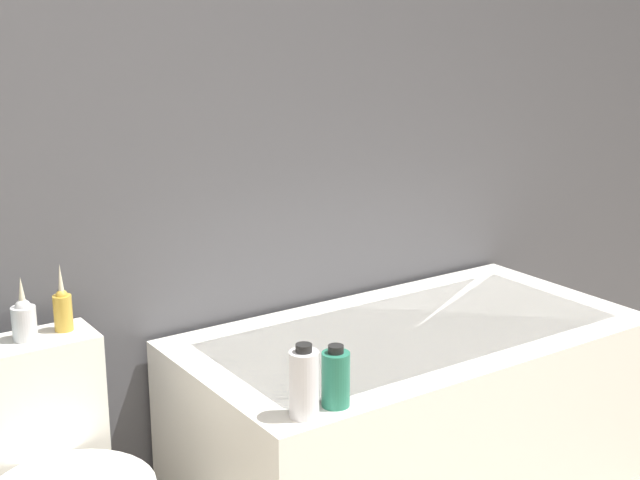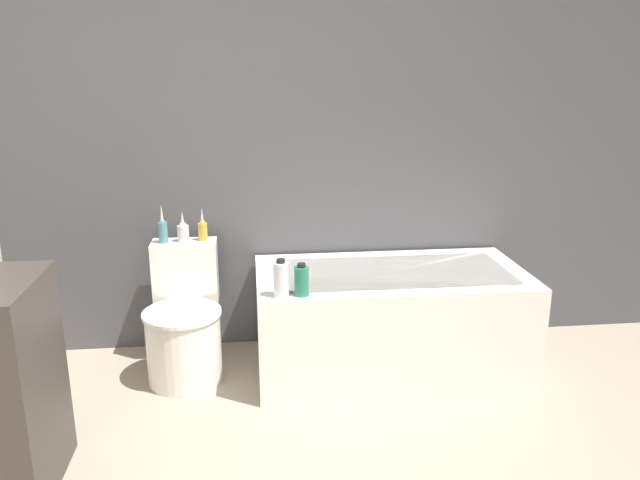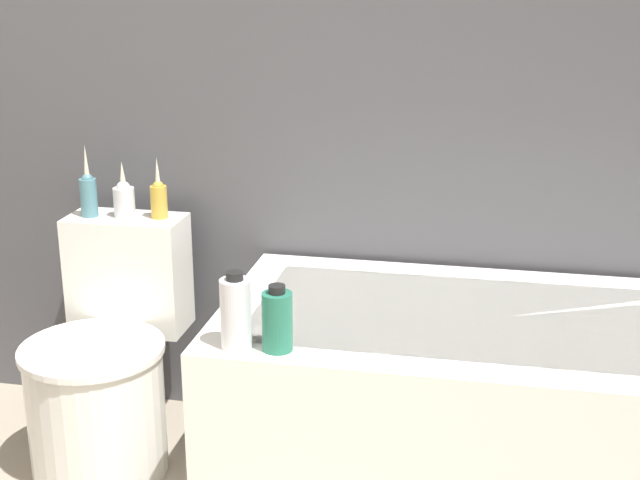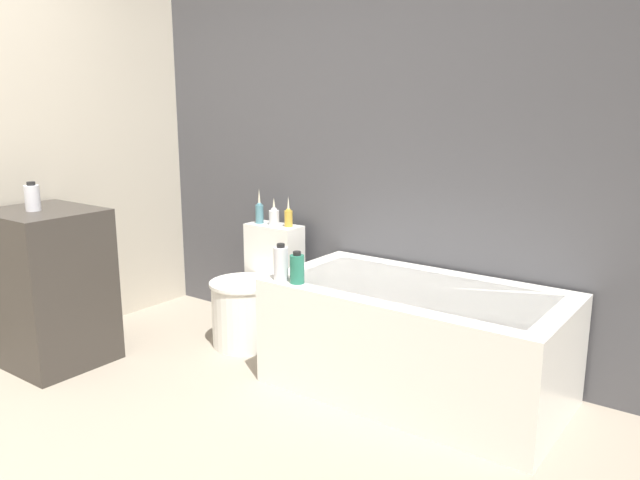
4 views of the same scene
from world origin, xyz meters
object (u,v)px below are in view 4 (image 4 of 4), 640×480
(toilet, at_px, (253,296))
(vase_gold, at_px, (259,212))
(bathtub, at_px, (415,339))
(soap_bottle_glass, at_px, (32,197))
(vase_bronze, at_px, (288,216))
(shampoo_bottle_tall, at_px, (281,263))
(vase_silver, at_px, (274,215))
(shampoo_bottle_short, at_px, (297,269))

(toilet, bearing_deg, vase_gold, 118.55)
(bathtub, bearing_deg, vase_gold, 169.70)
(vase_gold, bearing_deg, soap_bottle_glass, -119.11)
(vase_bronze, xyz_separation_m, shampoo_bottle_tall, (0.41, -0.57, -0.12))
(toilet, bearing_deg, bathtub, -1.40)
(toilet, xyz_separation_m, vase_silver, (-0.00, 0.22, 0.48))
(vase_silver, bearing_deg, soap_bottle_glass, -122.75)
(bathtub, height_order, vase_bronze, vase_bronze)
(soap_bottle_glass, bearing_deg, shampoo_bottle_short, 23.87)
(bathtub, relative_size, vase_silver, 8.55)
(vase_silver, height_order, shampoo_bottle_tall, vase_silver)
(shampoo_bottle_tall, bearing_deg, shampoo_bottle_short, 3.17)
(bathtub, relative_size, soap_bottle_glass, 9.29)
(soap_bottle_glass, distance_m, vase_silver, 1.40)
(soap_bottle_glass, distance_m, shampoo_bottle_tall, 1.44)
(bathtub, relative_size, vase_bronze, 7.84)
(bathtub, height_order, soap_bottle_glass, soap_bottle_glass)
(soap_bottle_glass, bearing_deg, vase_silver, 57.25)
(toilet, height_order, shampoo_bottle_tall, shampoo_bottle_tall)
(soap_bottle_glass, xyz_separation_m, vase_gold, (0.64, 1.15, -0.18))
(vase_gold, xyz_separation_m, vase_bronze, (0.22, 0.03, -0.01))
(soap_bottle_glass, height_order, vase_gold, soap_bottle_glass)
(bathtub, relative_size, shampoo_bottle_short, 8.96)
(vase_gold, distance_m, vase_silver, 0.11)
(bathtub, distance_m, vase_gold, 1.38)
(toilet, xyz_separation_m, vase_bronze, (0.11, 0.23, 0.49))
(vase_gold, height_order, vase_bronze, vase_gold)
(vase_gold, bearing_deg, shampoo_bottle_tall, -40.87)
(vase_silver, height_order, shampoo_bottle_short, vase_silver)
(bathtub, distance_m, shampoo_bottle_tall, 0.80)
(vase_gold, bearing_deg, shampoo_bottle_short, -36.41)
(soap_bottle_glass, relative_size, shampoo_bottle_short, 0.96)
(shampoo_bottle_tall, bearing_deg, soap_bottle_glass, -154.66)
(shampoo_bottle_tall, xyz_separation_m, shampoo_bottle_short, (0.10, 0.01, -0.01))
(bathtub, bearing_deg, shampoo_bottle_short, -149.34)
(vase_gold, distance_m, shampoo_bottle_tall, 0.85)
(toilet, bearing_deg, soap_bottle_glass, -128.31)
(bathtub, distance_m, soap_bottle_glass, 2.22)
(vase_silver, xyz_separation_m, shampoo_bottle_tall, (0.52, -0.56, -0.11))
(toilet, xyz_separation_m, vase_gold, (-0.11, 0.20, 0.50))
(vase_bronze, xyz_separation_m, shampoo_bottle_short, (0.52, -0.57, -0.13))
(shampoo_bottle_tall, bearing_deg, toilet, 146.50)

